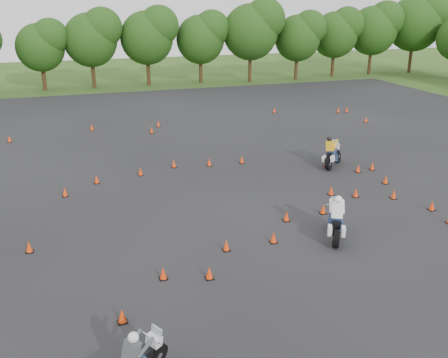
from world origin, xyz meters
TOP-DOWN VIEW (x-y plane):
  - ground at (0.00, 0.00)m, footprint 140.00×140.00m
  - asphalt_pad at (0.00, 6.00)m, footprint 62.00×62.00m
  - treeline at (2.71, 34.40)m, footprint 87.02×32.25m
  - traffic_cones at (0.15, 5.45)m, footprint 36.85×32.55m
  - rider_grey at (-6.10, -7.09)m, footprint 2.22×1.89m
  - rider_yellow at (8.06, 7.24)m, footprint 2.32×2.20m
  - rider_white at (3.19, -1.24)m, footprint 1.85×2.65m

SIDE VIEW (x-z plane):
  - ground at x=0.00m, z-range 0.00..0.00m
  - asphalt_pad at x=0.00m, z-range 0.01..0.01m
  - traffic_cones at x=0.15m, z-range 0.01..0.46m
  - rider_grey at x=-6.10m, z-range 0.00..1.74m
  - rider_yellow at x=8.06m, z-range 0.00..1.89m
  - rider_white at x=3.19m, z-range 0.00..1.98m
  - treeline at x=2.71m, z-range -0.99..10.24m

